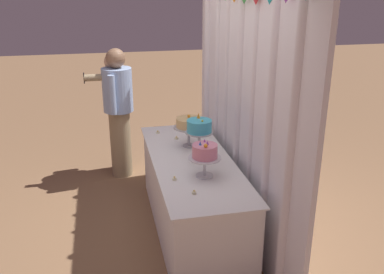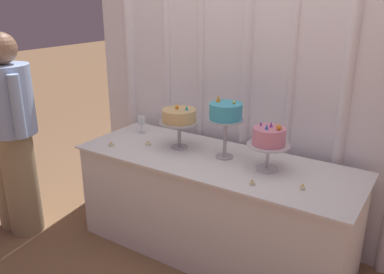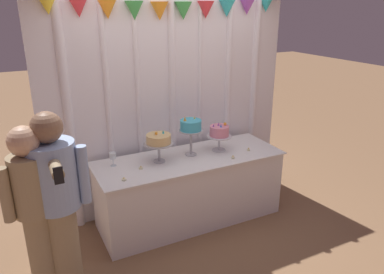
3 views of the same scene
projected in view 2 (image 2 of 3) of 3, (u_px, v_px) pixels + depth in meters
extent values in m
plane|color=#846042|center=(206.00, 256.00, 3.12)|extent=(24.00, 24.00, 0.00)
cube|color=white|center=(247.00, 68.00, 3.12)|extent=(2.99, 0.04, 2.75)
cylinder|color=white|center=(130.00, 57.00, 3.71)|extent=(0.10, 0.10, 2.75)
cylinder|color=white|center=(167.00, 61.00, 3.49)|extent=(0.06, 0.06, 2.75)
cylinder|color=white|center=(201.00, 64.00, 3.32)|extent=(0.06, 0.06, 2.75)
cylinder|color=white|center=(247.00, 69.00, 3.10)|extent=(0.09, 0.09, 2.75)
cylinder|color=white|center=(292.00, 73.00, 2.92)|extent=(0.05, 0.05, 2.75)
cylinder|color=white|center=(348.00, 79.00, 2.71)|extent=(0.08, 0.08, 2.75)
cube|color=white|center=(214.00, 207.00, 3.07)|extent=(2.07, 0.72, 0.77)
cube|color=white|center=(215.00, 160.00, 2.94)|extent=(2.12, 0.77, 0.01)
cylinder|color=#B2B2B7|center=(179.00, 147.00, 3.15)|extent=(0.13, 0.13, 0.01)
cylinder|color=#B2B2B7|center=(179.00, 134.00, 3.12)|extent=(0.03, 0.03, 0.19)
cylinder|color=#B2B2B7|center=(179.00, 122.00, 3.08)|extent=(0.32, 0.32, 0.01)
cylinder|color=#DBB775|center=(179.00, 115.00, 3.07)|extent=(0.26, 0.26, 0.09)
cone|color=#2DB2B7|center=(187.00, 108.00, 3.02)|extent=(0.03, 0.03, 0.04)
sphere|color=orange|center=(177.00, 107.00, 3.06)|extent=(0.03, 0.03, 0.03)
cylinder|color=#B2B2B7|center=(224.00, 156.00, 2.96)|extent=(0.13, 0.13, 0.01)
cylinder|color=#B2B2B7|center=(225.00, 138.00, 2.92)|extent=(0.03, 0.03, 0.27)
cylinder|color=#B2B2B7|center=(226.00, 120.00, 2.87)|extent=(0.27, 0.27, 0.01)
cylinder|color=#3DB2D1|center=(226.00, 111.00, 2.85)|extent=(0.24, 0.24, 0.11)
sphere|color=yellow|center=(234.00, 102.00, 2.81)|extent=(0.02, 0.02, 0.02)
cone|color=orange|center=(218.00, 98.00, 2.86)|extent=(0.03, 0.03, 0.05)
cylinder|color=silver|center=(267.00, 168.00, 2.76)|extent=(0.16, 0.16, 0.01)
cylinder|color=silver|center=(268.00, 157.00, 2.73)|extent=(0.02, 0.02, 0.16)
cylinder|color=silver|center=(268.00, 145.00, 2.70)|extent=(0.29, 0.29, 0.01)
cylinder|color=pink|center=(269.00, 136.00, 2.68)|extent=(0.22, 0.22, 0.12)
sphere|color=orange|center=(279.00, 127.00, 2.61)|extent=(0.04, 0.04, 0.04)
cone|color=purple|center=(271.00, 124.00, 2.67)|extent=(0.03, 0.03, 0.04)
cone|color=purple|center=(261.00, 123.00, 2.70)|extent=(0.02, 0.02, 0.03)
cone|color=blue|center=(267.00, 127.00, 2.62)|extent=(0.03, 0.03, 0.04)
cylinder|color=silver|center=(142.00, 133.00, 3.49)|extent=(0.06, 0.06, 0.00)
cylinder|color=silver|center=(142.00, 128.00, 3.47)|extent=(0.01, 0.01, 0.08)
cylinder|color=silver|center=(142.00, 120.00, 3.45)|extent=(0.07, 0.07, 0.07)
cylinder|color=beige|center=(111.00, 145.00, 3.19)|extent=(0.05, 0.05, 0.01)
sphere|color=#F9CC4C|center=(111.00, 143.00, 3.18)|extent=(0.01, 0.01, 0.01)
cylinder|color=beige|center=(148.00, 144.00, 3.20)|extent=(0.05, 0.05, 0.01)
sphere|color=#F9CC4C|center=(148.00, 142.00, 3.20)|extent=(0.01, 0.01, 0.01)
cylinder|color=beige|center=(252.00, 183.00, 2.53)|extent=(0.04, 0.04, 0.02)
sphere|color=#F9CC4C|center=(252.00, 181.00, 2.52)|extent=(0.01, 0.01, 0.01)
cylinder|color=beige|center=(302.00, 188.00, 2.47)|extent=(0.04, 0.04, 0.02)
sphere|color=#F9CC4C|center=(303.00, 185.00, 2.46)|extent=(0.01, 0.01, 0.01)
cylinder|color=#9E8966|center=(21.00, 183.00, 3.33)|extent=(0.34, 0.34, 0.88)
cylinder|color=#93ADD6|center=(8.00, 100.00, 3.09)|extent=(0.47, 0.47, 0.54)
sphere|color=#846047|center=(0.00, 48.00, 2.96)|extent=(0.24, 0.24, 0.24)
cylinder|color=#93ADD6|center=(1.00, 95.00, 3.26)|extent=(0.08, 0.08, 0.48)
cylinder|color=#93ADD6|center=(17.00, 107.00, 2.92)|extent=(0.08, 0.08, 0.48)
cylinder|color=#9E8966|center=(6.00, 180.00, 3.39)|extent=(0.26, 0.26, 0.88)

